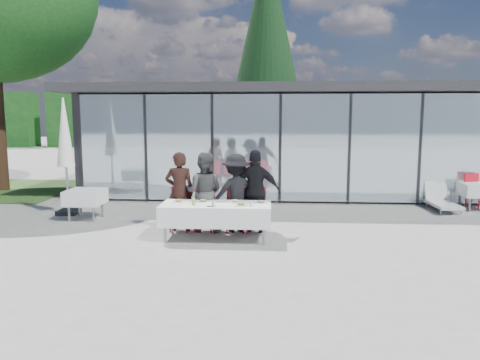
{
  "coord_description": "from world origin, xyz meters",
  "views": [
    {
      "loc": [
        0.82,
        -9.31,
        2.55
      ],
      "look_at": [
        0.08,
        1.2,
        1.09
      ],
      "focal_mm": 35.0,
      "sensor_mm": 36.0,
      "label": 1
    }
  ],
  "objects_px": {
    "plate_a": "(179,201)",
    "conifer_tree": "(267,40)",
    "diner_c": "(236,193)",
    "spare_chair_b": "(398,185)",
    "diner_a": "(180,191)",
    "dining_table": "(216,214)",
    "plate_c": "(235,201)",
    "plate_extra": "(241,205)",
    "juice_bottle": "(194,201)",
    "diner_chair_d": "(256,207)",
    "diner_d": "(256,191)",
    "diner_b": "(204,192)",
    "diner_chair_c": "(236,207)",
    "spare_chair_a": "(474,190)",
    "market_umbrella": "(65,139)",
    "diner_chair_b": "(204,207)",
    "folded_eyeglasses": "(210,206)",
    "spare_table_left": "(85,197)",
    "plate_b": "(203,201)",
    "plate_d": "(261,202)",
    "lounger": "(441,200)",
    "diner_chair_a": "(180,206)",
    "spare_table_right": "(477,190)"
  },
  "relations": [
    {
      "from": "juice_bottle",
      "to": "conifer_tree",
      "type": "height_order",
      "value": "conifer_tree"
    },
    {
      "from": "plate_extra",
      "to": "market_umbrella",
      "type": "distance_m",
      "value": 5.38
    },
    {
      "from": "diner_a",
      "to": "diner_c",
      "type": "distance_m",
      "value": 1.25
    },
    {
      "from": "diner_chair_d",
      "to": "diner_b",
      "type": "bearing_deg",
      "value": -176.94
    },
    {
      "from": "dining_table",
      "to": "diner_d",
      "type": "bearing_deg",
      "value": 40.87
    },
    {
      "from": "diner_chair_a",
      "to": "diner_c",
      "type": "height_order",
      "value": "diner_c"
    },
    {
      "from": "market_umbrella",
      "to": "lounger",
      "type": "relative_size",
      "value": 2.21
    },
    {
      "from": "diner_chair_b",
      "to": "lounger",
      "type": "distance_m",
      "value": 6.67
    },
    {
      "from": "plate_b",
      "to": "folded_eyeglasses",
      "type": "distance_m",
      "value": 0.52
    },
    {
      "from": "plate_a",
      "to": "conifer_tree",
      "type": "height_order",
      "value": "conifer_tree"
    },
    {
      "from": "plate_c",
      "to": "diner_chair_c",
      "type": "bearing_deg",
      "value": 92.11
    },
    {
      "from": "diner_chair_d",
      "to": "juice_bottle",
      "type": "relative_size",
      "value": 6.29
    },
    {
      "from": "diner_chair_a",
      "to": "diner_a",
      "type": "bearing_deg",
      "value": -90.0
    },
    {
      "from": "folded_eyeglasses",
      "to": "market_umbrella",
      "type": "xyz_separation_m",
      "value": [
        -4.06,
        2.52,
        1.19
      ]
    },
    {
      "from": "plate_c",
      "to": "juice_bottle",
      "type": "bearing_deg",
      "value": -157.12
    },
    {
      "from": "diner_a",
      "to": "market_umbrella",
      "type": "xyz_separation_m",
      "value": [
        -3.25,
        1.51,
        1.06
      ]
    },
    {
      "from": "diner_c",
      "to": "spare_chair_a",
      "type": "bearing_deg",
      "value": -174.51
    },
    {
      "from": "diner_chair_d",
      "to": "spare_table_left",
      "type": "bearing_deg",
      "value": 167.92
    },
    {
      "from": "diner_chair_d",
      "to": "folded_eyeglasses",
      "type": "relative_size",
      "value": 6.96
    },
    {
      "from": "dining_table",
      "to": "plate_c",
      "type": "relative_size",
      "value": 8.09
    },
    {
      "from": "diner_b",
      "to": "diner_chair_b",
      "type": "bearing_deg",
      "value": -83.14
    },
    {
      "from": "diner_a",
      "to": "spare_table_left",
      "type": "xyz_separation_m",
      "value": [
        -2.55,
        0.97,
        -0.33
      ]
    },
    {
      "from": "market_umbrella",
      "to": "spare_table_right",
      "type": "bearing_deg",
      "value": 7.07
    },
    {
      "from": "diner_b",
      "to": "spare_table_right",
      "type": "xyz_separation_m",
      "value": [
        7.06,
        2.85,
        -0.32
      ]
    },
    {
      "from": "plate_extra",
      "to": "juice_bottle",
      "type": "height_order",
      "value": "juice_bottle"
    },
    {
      "from": "dining_table",
      "to": "spare_table_right",
      "type": "xyz_separation_m",
      "value": [
        6.71,
        3.54,
        0.02
      ]
    },
    {
      "from": "diner_chair_c",
      "to": "diner_d",
      "type": "distance_m",
      "value": 0.58
    },
    {
      "from": "diner_chair_c",
      "to": "folded_eyeglasses",
      "type": "xyz_separation_m",
      "value": [
        -0.44,
        -1.07,
        0.22
      ]
    },
    {
      "from": "plate_b",
      "to": "plate_c",
      "type": "height_order",
      "value": "same"
    },
    {
      "from": "plate_d",
      "to": "conifer_tree",
      "type": "bearing_deg",
      "value": 90.42
    },
    {
      "from": "diner_b",
      "to": "diner_c",
      "type": "distance_m",
      "value": 0.71
    },
    {
      "from": "plate_a",
      "to": "spare_table_right",
      "type": "xyz_separation_m",
      "value": [
        7.51,
        3.41,
        -0.22
      ]
    },
    {
      "from": "plate_d",
      "to": "market_umbrella",
      "type": "bearing_deg",
      "value": 157.57
    },
    {
      "from": "diner_chair_c",
      "to": "plate_b",
      "type": "bearing_deg",
      "value": -137.4
    },
    {
      "from": "diner_chair_a",
      "to": "juice_bottle",
      "type": "xyz_separation_m",
      "value": [
        0.46,
        -0.94,
        0.29
      ]
    },
    {
      "from": "plate_extra",
      "to": "diner_d",
      "type": "bearing_deg",
      "value": 73.18
    },
    {
      "from": "juice_bottle",
      "to": "spare_table_left",
      "type": "height_order",
      "value": "juice_bottle"
    },
    {
      "from": "diner_chair_b",
      "to": "spare_table_left",
      "type": "bearing_deg",
      "value": 163.66
    },
    {
      "from": "diner_d",
      "to": "folded_eyeglasses",
      "type": "relative_size",
      "value": 12.95
    },
    {
      "from": "diner_a",
      "to": "plate_extra",
      "type": "xyz_separation_m",
      "value": [
        1.42,
        -0.88,
        -0.11
      ]
    },
    {
      "from": "diner_c",
      "to": "spare_chair_b",
      "type": "xyz_separation_m",
      "value": [
        4.45,
        3.6,
        -0.32
      ]
    },
    {
      "from": "diner_chair_d",
      "to": "juice_bottle",
      "type": "distance_m",
      "value": 1.58
    },
    {
      "from": "spare_table_right",
      "to": "spare_chair_a",
      "type": "bearing_deg",
      "value": 136.23
    },
    {
      "from": "plate_extra",
      "to": "spare_chair_b",
      "type": "xyz_separation_m",
      "value": [
        4.28,
        4.48,
        -0.24
      ]
    },
    {
      "from": "spare_chair_a",
      "to": "market_umbrella",
      "type": "height_order",
      "value": "market_umbrella"
    },
    {
      "from": "spare_table_right",
      "to": "lounger",
      "type": "bearing_deg",
      "value": -175.89
    },
    {
      "from": "dining_table",
      "to": "plate_extra",
      "type": "relative_size",
      "value": 8.09
    },
    {
      "from": "diner_chair_a",
      "to": "plate_b",
      "type": "xyz_separation_m",
      "value": [
        0.61,
        -0.59,
        0.24
      ]
    },
    {
      "from": "market_umbrella",
      "to": "plate_extra",
      "type": "bearing_deg",
      "value": -27.1
    },
    {
      "from": "diner_chair_d",
      "to": "diner_d",
      "type": "bearing_deg",
      "value": -90.0
    }
  ]
}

